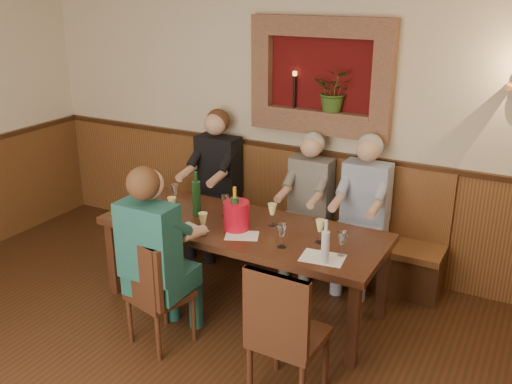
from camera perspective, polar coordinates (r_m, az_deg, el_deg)
room_shell at (r=3.01m, az=-19.26°, el=4.24°), size 6.04×6.04×2.82m
wainscoting at (r=3.57m, az=-16.77°, el=-16.24°), size 6.02×6.02×1.15m
wall_niche at (r=5.32m, az=6.81°, el=10.89°), size 1.36×0.30×1.06m
dining_table at (r=4.79m, az=-1.34°, el=-4.19°), size 2.40×0.90×0.75m
bench at (r=5.70m, az=3.38°, el=-3.90°), size 3.00×0.45×1.11m
chair_near_left at (r=4.55m, az=-9.65°, el=-11.78°), size 0.49×0.49×0.92m
chair_near_right at (r=3.98m, az=3.15°, el=-16.27°), size 0.46×0.46×1.01m
person_bench_left at (r=5.87m, az=-4.20°, el=-0.18°), size 0.44×0.54×1.48m
person_bench_mid at (r=5.44m, az=5.07°, el=-2.49°), size 0.39×0.48×1.37m
person_bench_right at (r=5.26m, az=10.47°, el=-3.30°), size 0.42×0.51×1.42m
person_chair_front at (r=4.39m, az=-9.69°, el=-7.87°), size 0.44×0.54×1.47m
spittoon_bucket at (r=4.65m, az=-1.97°, el=-2.37°), size 0.24×0.24×0.24m
wine_bottle_green_a at (r=4.62m, az=-2.12°, el=-2.10°), size 0.08×0.08×0.38m
wine_bottle_green_b at (r=4.93m, az=-5.97°, el=-0.57°), size 0.08×0.08×0.40m
water_bottle at (r=4.13m, az=6.94°, el=-5.39°), size 0.07×0.07×0.34m
tasting_sheet_a at (r=5.10m, az=-12.23°, el=-2.19°), size 0.35×0.28×0.00m
tasting_sheet_b at (r=4.58m, az=-1.42°, el=-4.38°), size 0.32×0.28×0.00m
tasting_sheet_c at (r=4.25m, az=6.68°, el=-6.55°), size 0.34×0.26×0.00m
tasting_sheet_d at (r=4.71m, az=-6.65°, el=-3.75°), size 0.32×0.27×0.00m
wine_glass_0 at (r=5.23m, az=-8.10°, el=-0.25°), size 0.08×0.08×0.19m
wine_glass_1 at (r=4.45m, az=6.42°, el=-3.92°), size 0.08×0.08×0.19m
wine_glass_2 at (r=4.73m, az=1.63°, el=-2.27°), size 0.08×0.08×0.19m
wine_glass_3 at (r=4.65m, az=-2.47°, el=-2.72°), size 0.08×0.08×0.19m
wine_glass_4 at (r=4.92m, az=-3.06°, el=-1.41°), size 0.08×0.08×0.19m
wine_glass_5 at (r=4.57m, az=-5.30°, el=-3.22°), size 0.08×0.08×0.19m
wine_glass_6 at (r=5.11m, az=-11.77°, el=-0.98°), size 0.08×0.08×0.19m
wine_glass_7 at (r=4.92m, az=-8.38°, el=-1.58°), size 0.08×0.08×0.19m
wine_glass_8 at (r=4.26m, az=8.59°, el=-5.16°), size 0.08×0.08×0.19m
wine_glass_9 at (r=4.35m, az=2.60°, el=-4.41°), size 0.08×0.08×0.19m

